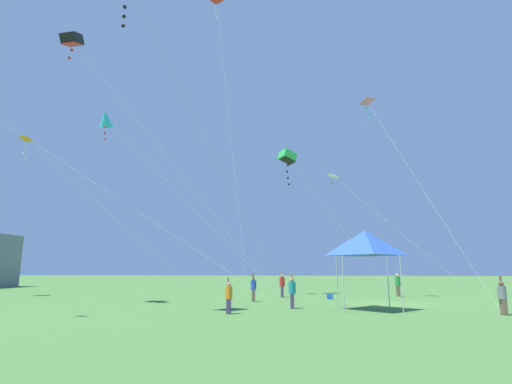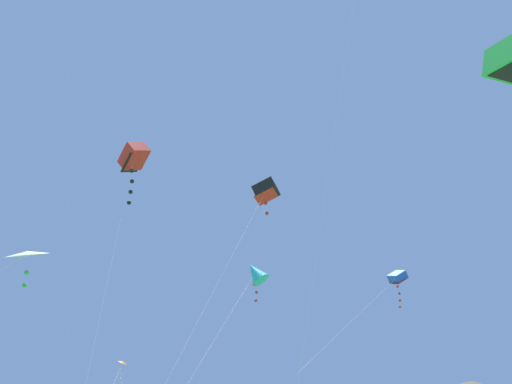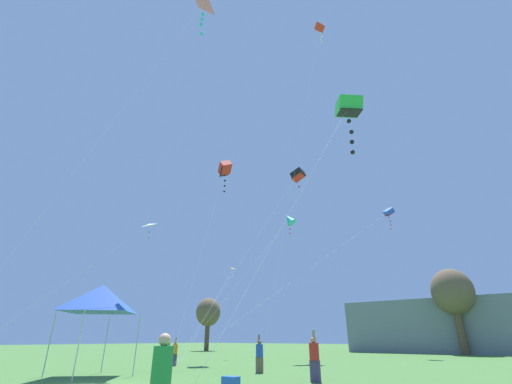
# 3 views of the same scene
# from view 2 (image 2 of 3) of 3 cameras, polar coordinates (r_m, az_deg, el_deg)

# --- Properties ---
(kite_cyan_diamond_2) EXTENTS (1.43, 12.76, 12.79)m
(kite_cyan_diamond_2) POSITION_cam_2_polar(r_m,az_deg,el_deg) (27.80, -0.07, -8.08)
(kite_cyan_diamond_2) COLOR silver
(kite_cyan_diamond_2) RESTS_ON ground
(kite_blue_box_3) EXTENTS (7.11, 26.00, 16.05)m
(kite_blue_box_3) POSITION_cam_2_polar(r_m,az_deg,el_deg) (40.23, 13.96, -8.33)
(kite_blue_box_3) COLOR silver
(kite_blue_box_3) RESTS_ON ground
(kite_red_box_4) EXTENTS (5.61, 9.63, 18.60)m
(kite_red_box_4) POSITION_cam_2_polar(r_m,az_deg,el_deg) (29.63, -12.10, 3.40)
(kite_red_box_4) COLOR silver
(kite_red_box_4) RESTS_ON ground
(kite_white_delta_5) EXTENTS (3.24, 7.84, 8.00)m
(kite_white_delta_5) POSITION_cam_2_polar(r_m,az_deg,el_deg) (14.31, -22.28, -5.99)
(kite_white_delta_5) COLOR silver
(kite_white_delta_5) RESTS_ON ground
(kite_orange_delta_7) EXTENTS (3.50, 9.32, 8.46)m
(kite_orange_delta_7) POSITION_cam_2_polar(r_m,az_deg,el_deg) (29.96, -13.33, -16.68)
(kite_orange_delta_7) COLOR silver
(kite_orange_delta_7) RESTS_ON ground
(kite_black_box_8) EXTENTS (1.46, 15.31, 18.46)m
(kite_black_box_8) POSITION_cam_2_polar(r_m,az_deg,el_deg) (32.50, 1.01, 0.06)
(kite_black_box_8) COLOR silver
(kite_black_box_8) RESTS_ON ground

